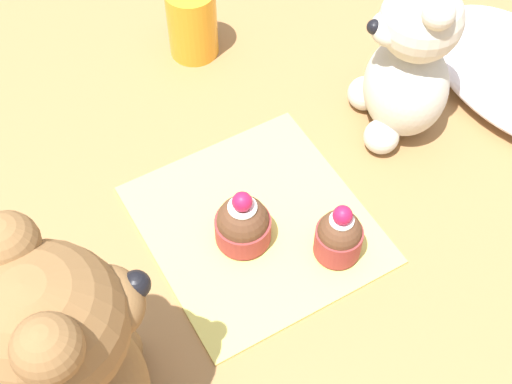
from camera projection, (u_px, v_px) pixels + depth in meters
ground_plane at (256, 225)px, 0.71m from camera, size 4.00×4.00×0.00m
knitted_placemat at (256, 223)px, 0.71m from camera, size 0.22×0.21×0.01m
teddy_bear_cream at (408, 65)px, 0.72m from camera, size 0.12×0.12×0.19m
teddy_bear_tan at (70, 362)px, 0.50m from camera, size 0.12×0.13×0.24m
cupcake_near_cream_bear at (339, 235)px, 0.66m from camera, size 0.05×0.05×0.07m
cupcake_near_tan_bear at (243, 223)px, 0.67m from camera, size 0.05×0.05×0.07m
juice_glass at (192, 22)px, 0.82m from camera, size 0.06×0.06×0.09m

